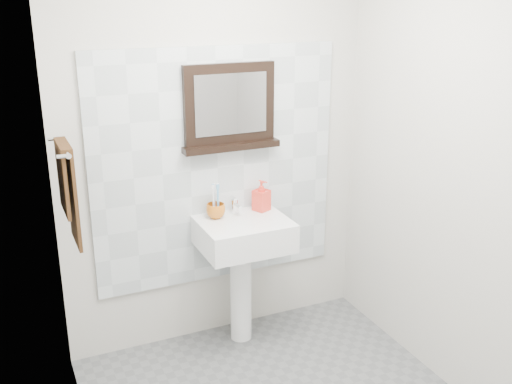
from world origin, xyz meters
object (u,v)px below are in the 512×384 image
pedestal_sink (243,247)px  hand_towel (68,186)px  soap_dispenser (261,195)px  toothbrush_cup (216,211)px  framed_mirror (230,109)px

pedestal_sink → hand_towel: hand_towel is taller
hand_towel → soap_dispenser: bearing=9.8°
pedestal_sink → toothbrush_cup: size_ratio=8.09×
framed_mirror → toothbrush_cup: bearing=-147.9°
pedestal_sink → soap_dispenser: 0.35m
toothbrush_cup → pedestal_sink: bearing=-35.5°
pedestal_sink → hand_towel: 1.18m
soap_dispenser → hand_towel: size_ratio=0.37×
toothbrush_cup → hand_towel: size_ratio=0.22×
soap_dispenser → hand_towel: hand_towel is taller
soap_dispenser → framed_mirror: bearing=132.5°
toothbrush_cup → soap_dispenser: bearing=1.8°
toothbrush_cup → hand_towel: (-0.88, -0.20, 0.34)m
toothbrush_cup → soap_dispenser: size_ratio=0.59×
pedestal_sink → toothbrush_cup: (-0.14, 0.10, 0.23)m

